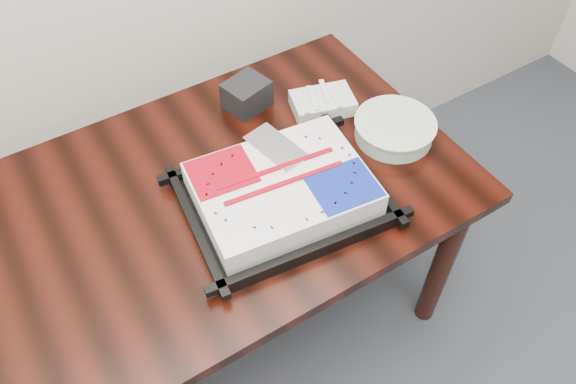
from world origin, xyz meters
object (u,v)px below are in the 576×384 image
cake_tray (282,192)px  plate_stack (394,129)px  table (157,239)px  napkin_box (247,95)px

cake_tray → plate_stack: (0.43, 0.04, -0.02)m
table → napkin_box: 0.54m
plate_stack → cake_tray: bearing=-174.0°
table → plate_stack: plate_stack is taller
cake_tray → plate_stack: size_ratio=2.28×
table → cake_tray: cake_tray is taller
table → cake_tray: bearing=-22.3°
table → napkin_box: bearing=30.9°
napkin_box → cake_tray: bearing=-105.9°
cake_tray → napkin_box: cake_tray is taller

